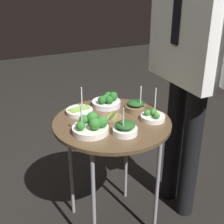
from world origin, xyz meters
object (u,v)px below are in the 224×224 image
at_px(serving_cart, 112,131).
at_px(bowl_broccoli_front_center, 107,101).
at_px(bowl_broccoli_front_left, 91,126).
at_px(waiter_figure, 194,35).
at_px(bowl_spinach_front_right, 126,128).
at_px(bowl_spinach_far_rim, 136,106).
at_px(bowl_broccoli_mid_left, 153,116).
at_px(bowl_asparagus_center, 80,111).
at_px(bowl_asparagus_back_right, 112,119).

distance_m(serving_cart, bowl_broccoli_front_center, 0.21).
bearing_deg(bowl_broccoli_front_left, waiter_figure, 95.36).
distance_m(serving_cart, bowl_spinach_front_right, 0.17).
distance_m(bowl_spinach_far_rim, waiter_figure, 0.47).
bearing_deg(bowl_broccoli_front_left, bowl_broccoli_mid_left, 88.76).
bearing_deg(bowl_asparagus_center, bowl_broccoli_mid_left, 53.80).
distance_m(bowl_asparagus_back_right, bowl_asparagus_center, 0.20).
bearing_deg(bowl_spinach_front_right, bowl_broccoli_front_center, 171.26).
relative_size(bowl_spinach_front_right, bowl_asparagus_center, 1.02).
height_order(serving_cart, bowl_spinach_far_rim, bowl_spinach_far_rim).
height_order(serving_cart, bowl_broccoli_mid_left, bowl_broccoli_mid_left).
distance_m(serving_cart, bowl_spinach_far_rim, 0.20).
bearing_deg(bowl_spinach_far_rim, serving_cart, -70.16).
bearing_deg(waiter_figure, bowl_spinach_far_rim, -104.85).
relative_size(bowl_spinach_front_right, waiter_figure, 0.09).
bearing_deg(bowl_asparagus_back_right, serving_cart, -169.39).
distance_m(bowl_asparagus_back_right, bowl_broccoli_front_left, 0.15).
xyz_separation_m(bowl_broccoli_front_center, bowl_spinach_far_rim, (0.12, 0.12, -0.00)).
height_order(bowl_spinach_front_right, bowl_broccoli_front_left, bowl_broccoli_front_left).
distance_m(bowl_spinach_far_rim, bowl_broccoli_front_left, 0.33).
distance_m(bowl_spinach_far_rim, bowl_broccoli_mid_left, 0.14).
height_order(bowl_asparagus_center, bowl_broccoli_mid_left, bowl_broccoli_mid_left).
bearing_deg(bowl_broccoli_mid_left, bowl_asparagus_back_right, -110.94).
height_order(bowl_asparagus_back_right, bowl_broccoli_mid_left, bowl_broccoli_mid_left).
height_order(bowl_spinach_front_right, bowl_asparagus_back_right, bowl_spinach_front_right).
relative_size(bowl_spinach_front_right, bowl_asparagus_back_right, 1.21).
relative_size(serving_cart, bowl_asparagus_center, 4.78).
relative_size(bowl_asparagus_back_right, bowl_broccoli_front_center, 0.75).
bearing_deg(bowl_spinach_front_right, bowl_broccoli_mid_left, 110.44).
bearing_deg(bowl_asparagus_back_right, waiter_figure, 88.48).
bearing_deg(bowl_spinach_front_right, bowl_asparagus_back_right, -179.43).
bearing_deg(waiter_figure, bowl_broccoli_front_left, -84.64).
xyz_separation_m(bowl_spinach_front_right, bowl_broccoli_mid_left, (-0.07, 0.19, -0.01)).
xyz_separation_m(bowl_asparagus_back_right, bowl_broccoli_mid_left, (0.07, 0.19, 0.01)).
height_order(bowl_spinach_front_right, bowl_broccoli_mid_left, bowl_broccoli_mid_left).
xyz_separation_m(bowl_spinach_far_rim, bowl_broccoli_mid_left, (0.14, 0.02, -0.01)).
xyz_separation_m(bowl_spinach_front_right, bowl_broccoli_front_center, (-0.33, 0.05, 0.00)).
height_order(bowl_spinach_far_rim, bowl_broccoli_front_left, bowl_broccoli_front_left).
bearing_deg(waiter_figure, serving_cart, -91.64).
xyz_separation_m(bowl_asparagus_back_right, bowl_broccoli_front_center, (-0.18, 0.05, 0.02)).
bearing_deg(bowl_asparagus_back_right, bowl_broccoli_front_center, 164.03).
xyz_separation_m(serving_cart, bowl_broccoli_front_center, (-0.18, 0.05, 0.09)).
bearing_deg(bowl_broccoli_front_left, bowl_spinach_front_right, 60.37).
bearing_deg(bowl_spinach_far_rim, bowl_broccoli_front_center, -134.93).
height_order(bowl_asparagus_back_right, bowl_asparagus_center, bowl_asparagus_center).
relative_size(bowl_spinach_far_rim, bowl_asparagus_center, 1.04).
relative_size(bowl_spinach_front_right, bowl_broccoli_mid_left, 0.91).
xyz_separation_m(serving_cart, bowl_broccoli_front_left, (0.07, -0.14, 0.09)).
distance_m(serving_cart, bowl_asparagus_back_right, 0.07).
height_order(serving_cart, bowl_asparagus_back_right, bowl_asparagus_back_right).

